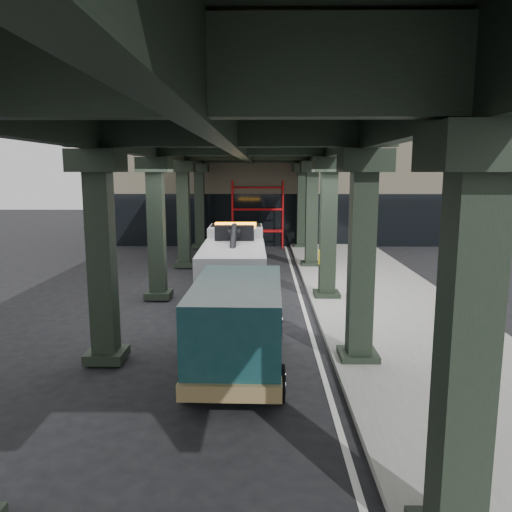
{
  "coord_description": "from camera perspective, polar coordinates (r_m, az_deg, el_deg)",
  "views": [
    {
      "loc": [
        0.34,
        -15.32,
        4.5
      ],
      "look_at": [
        0.1,
        1.29,
        1.7
      ],
      "focal_mm": 35.0,
      "sensor_mm": 36.0,
      "label": 1
    }
  ],
  "objects": [
    {
      "name": "sidewalk",
      "position": [
        18.36,
        13.96,
        -4.67
      ],
      "size": [
        5.0,
        40.0,
        0.15
      ],
      "primitive_type": "cube",
      "color": "gray",
      "rests_on": "ground"
    },
    {
      "name": "building",
      "position": [
        35.36,
        3.57,
        8.74
      ],
      "size": [
        22.0,
        10.0,
        8.0
      ],
      "primitive_type": "cube",
      "color": "#C6B793",
      "rests_on": "ground"
    },
    {
      "name": "tow_truck",
      "position": [
        19.01,
        -2.49,
        -0.25
      ],
      "size": [
        2.53,
        7.96,
        2.59
      ],
      "rotation": [
        0.0,
        0.0,
        0.02
      ],
      "color": "black",
      "rests_on": "ground"
    },
    {
      "name": "towed_van",
      "position": [
        11.49,
        -2.02,
        -7.48
      ],
      "size": [
        2.2,
        5.24,
        2.11
      ],
      "rotation": [
        0.0,
        0.0,
        -0.02
      ],
      "color": "#11393D",
      "rests_on": "ground"
    },
    {
      "name": "ground",
      "position": [
        15.97,
        -0.42,
        -6.8
      ],
      "size": [
        90.0,
        90.0,
        0.0
      ],
      "primitive_type": "plane",
      "color": "black",
      "rests_on": "ground"
    },
    {
      "name": "scaffolding",
      "position": [
        30.06,
        0.19,
        5.0
      ],
      "size": [
        3.08,
        0.88,
        4.0
      ],
      "color": "red",
      "rests_on": "ground"
    },
    {
      "name": "lane_stripe",
      "position": [
        17.95,
        5.17,
        -4.97
      ],
      "size": [
        0.12,
        38.0,
        0.01
      ],
      "primitive_type": "cube",
      "color": "silver",
      "rests_on": "ground"
    },
    {
      "name": "viaduct",
      "position": [
        17.36,
        -1.65,
        12.74
      ],
      "size": [
        7.4,
        32.0,
        6.4
      ],
      "color": "black",
      "rests_on": "ground"
    }
  ]
}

